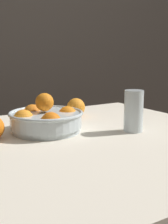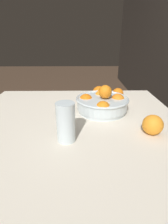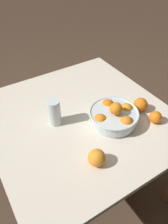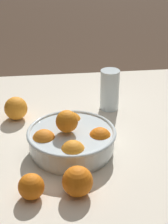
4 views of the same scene
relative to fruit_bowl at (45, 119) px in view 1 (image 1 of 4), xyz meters
name	(u,v)px [view 1 (image 1 of 4)]	position (x,y,z in m)	size (l,w,h in m)	color
dining_table	(98,156)	(0.14, -0.15, -0.12)	(1.02, 1.05, 0.71)	beige
fruit_bowl	(45,119)	(0.00, 0.00, 0.00)	(0.28, 0.28, 0.14)	silver
juice_glass	(134,113)	(0.28, -0.17, 0.02)	(0.07, 0.07, 0.16)	#F4A314
orange_loose_front	(76,107)	(0.24, 0.18, -0.01)	(0.08, 0.08, 0.08)	orange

